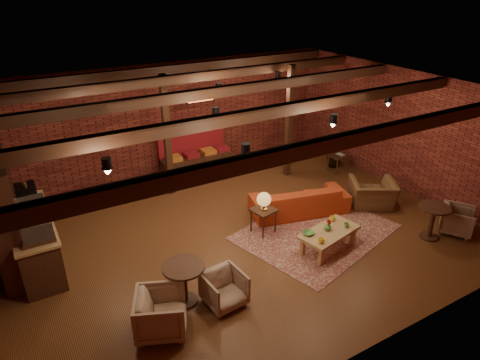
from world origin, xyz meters
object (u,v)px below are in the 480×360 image
armchair_a (161,311)px  round_table_left (184,278)px  coffee_table (328,233)px  side_table_lamp (264,202)px  armchair_right (373,189)px  plant_tall (337,129)px  sofa (299,200)px  side_table_book (338,157)px  armchair_b (224,288)px  armchair_far (457,219)px  round_table_right (433,217)px

armchair_a → round_table_left: bearing=-29.6°
coffee_table → side_table_lamp: (-0.82, 1.27, 0.36)m
round_table_left → armchair_right: bearing=9.3°
plant_tall → sofa: bearing=-146.9°
sofa → armchair_a: size_ratio=2.90×
side_table_book → armchair_right: bearing=-108.3°
side_table_book → armchair_b: bearing=-149.2°
side_table_lamp → armchair_a: 3.54m
armchair_a → armchair_right: 6.29m
round_table_left → armchair_b: size_ratio=1.12×
armchair_b → armchair_far: (5.70, -0.56, 0.00)m
armchair_far → plant_tall: 4.34m
round_table_left → armchair_far: round_table_left is taller
side_table_lamp → round_table_right: bearing=-33.5°
armchair_a → armchair_b: size_ratio=1.18×
round_table_left → plant_tall: bearing=27.4°
side_table_lamp → armchair_right: (3.05, -0.34, -0.30)m
armchair_a → plant_tall: (6.99, 3.76, 0.80)m
round_table_left → side_table_book: size_ratio=1.43×
side_table_lamp → round_table_left: 2.78m
plant_tall → round_table_left: bearing=-152.6°
armchair_right → plant_tall: size_ratio=0.44×
round_table_left → round_table_right: bearing=-8.2°
sofa → round_table_right: size_ratio=3.02×
sofa → side_table_book: sofa is taller
side_table_lamp → round_table_left: side_table_lamp is taller
armchair_far → side_table_book: bearing=58.4°
armchair_b → side_table_book: armchair_b is taller
armchair_right → side_table_book: 2.16m
armchair_right → armchair_far: 2.02m
armchair_right → round_table_left: bearing=40.1°
round_table_left → side_table_book: (6.20, 2.96, -0.04)m
side_table_lamp → armchair_far: size_ratio=1.45×
side_table_lamp → side_table_book: 4.11m
coffee_table → side_table_book: bearing=45.6°
side_table_lamp → armchair_b: size_ratio=1.45×
side_table_lamp → plant_tall: bearing=27.7°
armchair_far → coffee_table: bearing=129.9°
coffee_table → plant_tall: size_ratio=0.60×
sofa → armchair_far: size_ratio=3.42×
armchair_b → side_table_lamp: bearing=36.5°
plant_tall → coffee_table: bearing=-133.0°
coffee_table → side_table_book: (2.91, 2.98, 0.08)m
round_table_left → armchair_right: (5.53, 0.91, -0.06)m
sofa → armchair_b: 3.71m
sofa → armchair_b: (-3.15, -1.97, 0.00)m
round_table_left → armchair_far: (6.29, -0.95, -0.18)m
side_table_lamp → round_table_right: 3.74m
side_table_lamp → armchair_far: bearing=-30.0°
armchair_a → armchair_b: 1.20m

